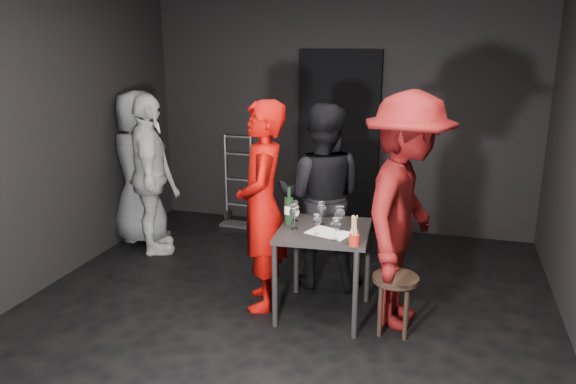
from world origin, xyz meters
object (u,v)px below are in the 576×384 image
(bystander_cream, at_px, (149,166))
(wine_bottle, at_px, (289,210))
(hand_truck, at_px, (238,207))
(stool, at_px, (395,287))
(tasting_table, at_px, (324,240))
(woman_black, at_px, (321,185))
(bystander_grey, at_px, (139,159))
(man_maroon, at_px, (407,184))
(server_red, at_px, (262,189))
(breadstick_cup, at_px, (354,231))

(bystander_cream, bearing_deg, wine_bottle, -145.32)
(hand_truck, distance_m, stool, 3.02)
(hand_truck, xyz_separation_m, tasting_table, (1.52, -2.00, 0.45))
(woman_black, bearing_deg, bystander_grey, -19.88)
(bystander_grey, bearing_deg, woman_black, 170.93)
(tasting_table, distance_m, wine_bottle, 0.38)
(tasting_table, bearing_deg, stool, -13.55)
(hand_truck, distance_m, man_maroon, 3.06)
(man_maroon, bearing_deg, wine_bottle, 98.67)
(stool, bearing_deg, server_red, 171.23)
(server_red, bearing_deg, woman_black, 129.17)
(wine_bottle, bearing_deg, bystander_grey, 152.01)
(server_red, distance_m, wine_bottle, 0.28)
(woman_black, height_order, bystander_grey, bystander_grey)
(bystander_grey, distance_m, wine_bottle, 2.27)
(bystander_cream, bearing_deg, bystander_grey, 16.87)
(woman_black, distance_m, wine_bottle, 0.56)
(tasting_table, distance_m, bystander_grey, 2.59)
(bystander_cream, distance_m, wine_bottle, 1.93)
(stool, bearing_deg, bystander_grey, 156.62)
(stool, xyz_separation_m, bystander_cream, (-2.66, 1.02, 0.57))
(tasting_table, bearing_deg, server_red, 176.72)
(server_red, relative_size, breadstick_cup, 8.32)
(wine_bottle, relative_size, breadstick_cup, 1.24)
(bystander_cream, bearing_deg, breadstick_cup, -146.79)
(tasting_table, relative_size, man_maroon, 0.32)
(bystander_cream, bearing_deg, hand_truck, -55.44)
(man_maroon, distance_m, bystander_cream, 2.82)
(woman_black, height_order, man_maroon, man_maroon)
(stool, distance_m, server_red, 1.33)
(stool, xyz_separation_m, server_red, (-1.14, 0.18, 0.66))
(stool, height_order, wine_bottle, wine_bottle)
(server_red, height_order, breadstick_cup, server_red)
(stool, xyz_separation_m, man_maroon, (0.03, 0.19, 0.78))
(hand_truck, xyz_separation_m, woman_black, (1.36, -1.42, 0.74))
(man_maroon, bearing_deg, breadstick_cup, 145.48)
(breadstick_cup, bearing_deg, bystander_grey, 151.36)
(man_maroon, height_order, bystander_grey, man_maroon)
(hand_truck, distance_m, breadstick_cup, 3.01)
(man_maroon, relative_size, wine_bottle, 7.51)
(wine_bottle, bearing_deg, breadstick_cup, -30.74)
(hand_truck, xyz_separation_m, bystander_grey, (-0.79, -0.88, 0.75))
(server_red, bearing_deg, stool, 64.41)
(hand_truck, relative_size, tasting_table, 1.47)
(bystander_grey, bearing_deg, breadstick_cup, 156.20)
(server_red, relative_size, man_maroon, 0.89)
(tasting_table, xyz_separation_m, bystander_grey, (-2.32, 1.12, 0.31))
(server_red, distance_m, breadstick_cup, 0.92)
(server_red, xyz_separation_m, bystander_cream, (-1.52, 0.84, -0.09))
(server_red, distance_m, bystander_grey, 2.09)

